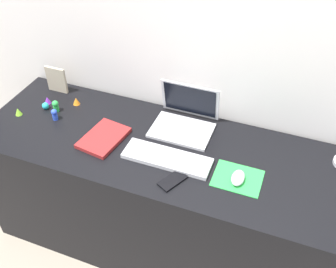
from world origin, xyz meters
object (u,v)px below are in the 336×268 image
Objects in this scene: mouse at (238,178)px; toy_figurine_purple at (47,100)px; cell_phone at (173,180)px; toy_figurine_green at (56,106)px; keyboard at (167,158)px; picture_frame at (57,80)px; toy_figurine_orange at (76,101)px; toy_figurine_cyan at (45,106)px; laptop at (185,117)px; toy_figurine_blue at (55,114)px; toy_figurine_lime at (18,111)px; notebook_pad at (104,138)px.

toy_figurine_purple is at bearing 169.86° from mouse.
cell_phone is 0.80m from toy_figurine_green.
keyboard is at bearing 147.51° from cell_phone.
mouse is at bearing 47.43° from cell_phone.
picture_frame is 0.19m from toy_figurine_orange.
mouse is 0.64× the size of picture_frame.
toy_figurine_cyan reaches higher than keyboard.
laptop is 2.34× the size of cell_phone.
laptop is 2.00× the size of picture_frame.
keyboard is 0.79m from toy_figurine_purple.
keyboard is at bearing -88.87° from laptop.
laptop is 0.73× the size of keyboard.
mouse is 1.09m from toy_figurine_cyan.
picture_frame is 2.40× the size of toy_figurine_blue.
toy_figurine_lime is at bearing -141.12° from toy_figurine_orange.
toy_figurine_orange is (-0.69, 0.35, 0.02)m from cell_phone.
toy_figurine_cyan reaches higher than mouse.
toy_figurine_lime is at bearing 177.31° from keyboard.
laptop is 7.52× the size of toy_figurine_purple.
toy_figurine_blue is (-0.03, -0.15, 0.01)m from toy_figurine_orange.
picture_frame is 3.76× the size of toy_figurine_purple.
laptop reaches higher than toy_figurine_blue.
laptop reaches higher than picture_frame.
notebook_pad is at bearing -36.69° from toy_figurine_orange.
toy_figurine_blue reaches higher than toy_figurine_purple.
notebook_pad is at bearing -32.64° from picture_frame.
toy_figurine_cyan is (-0.82, 0.25, 0.01)m from cell_phone.
laptop is 4.61× the size of toy_figurine_green.
notebook_pad is 0.53m from picture_frame.
mouse is 0.67m from notebook_pad.
laptop is at bearing -2.59° from picture_frame.
toy_figurine_lime is (-0.85, -0.23, -0.03)m from laptop.
cell_phone is 0.75m from toy_figurine_blue.
toy_figurine_green is (0.06, 0.00, 0.02)m from toy_figurine_cyan.
toy_figurine_green is 1.64× the size of toy_figurine_lime.
laptop is 3.12× the size of mouse.
mouse is 0.99m from toy_figurine_blue.
toy_figurine_purple is at bearing 152.24° from toy_figurine_green.
toy_figurine_lime is at bearing -149.88° from toy_figurine_green.
toy_figurine_orange is at bearing 53.99° from toy_figurine_green.
picture_frame reaches higher than toy_figurine_blue.
keyboard is 4.27× the size of mouse.
toy_figurine_purple is 0.10m from toy_figurine_green.
cell_phone is at bearing -9.59° from toy_figurine_lime.
toy_figurine_purple reaches higher than notebook_pad.
mouse is at bearing -8.53° from toy_figurine_green.
notebook_pad is at bearing -9.82° from toy_figurine_blue.
mouse is 0.28m from cell_phone.
laptop is 0.61m from toy_figurine_orange.
picture_frame is at bearing -179.96° from cell_phone.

